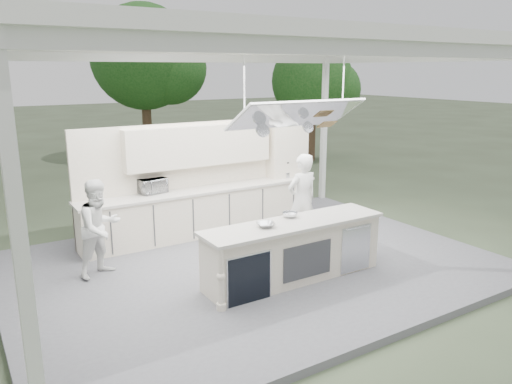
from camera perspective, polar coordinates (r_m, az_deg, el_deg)
ground at (r=8.83m, az=-0.29°, el=-8.80°), size 90.00×90.00×0.00m
stage_deck at (r=8.81m, az=-0.29°, el=-8.44°), size 8.00×6.00×0.12m
tent at (r=8.14m, az=-0.26°, el=16.04°), size 8.20×6.20×3.86m
demo_island at (r=8.00m, az=4.25°, el=-6.72°), size 3.10×0.79×0.95m
back_counter at (r=10.21m, az=-5.92°, el=-2.15°), size 5.08×0.72×0.95m
back_wall_unit at (r=10.37m, az=-4.37°, el=3.67°), size 5.05×0.48×2.25m
tree_cluster at (r=17.20m, az=-18.62°, el=12.79°), size 19.55×9.40×5.85m
head_chef at (r=9.39m, az=5.28°, el=-0.97°), size 0.66×0.45×1.78m
sous_chef at (r=8.43m, az=-17.41°, el=-3.92°), size 0.95×0.86×1.60m
toaster_oven at (r=9.83m, az=-11.79°, el=0.71°), size 0.58×0.46×0.29m
bowl_large at (r=7.58m, az=1.13°, el=-3.78°), size 0.33×0.33×0.07m
bowl_small at (r=8.10m, az=3.91°, el=-2.61°), size 0.27×0.27×0.08m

